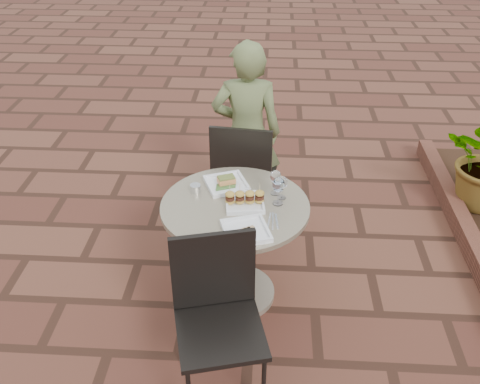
# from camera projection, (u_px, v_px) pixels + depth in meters

# --- Properties ---
(ground) EXTENTS (60.00, 60.00, 0.00)m
(ground) POSITION_uv_depth(u_px,v_px,m) (253.00, 267.00, 3.84)
(ground) COLOR brown
(ground) RESTS_ON ground
(cafe_table) EXTENTS (0.90, 0.90, 0.73)m
(cafe_table) POSITION_uv_depth(u_px,v_px,m) (235.00, 237.00, 3.34)
(cafe_table) COLOR gray
(cafe_table) RESTS_ON ground
(chair_far) EXTENTS (0.49, 0.49, 0.93)m
(chair_far) POSITION_uv_depth(u_px,v_px,m) (243.00, 170.00, 3.92)
(chair_far) COLOR black
(chair_far) RESTS_ON ground
(chair_near) EXTENTS (0.53, 0.53, 0.93)m
(chair_near) POSITION_uv_depth(u_px,v_px,m) (217.00, 305.00, 2.75)
(chair_near) COLOR black
(chair_near) RESTS_ON ground
(diner) EXTENTS (0.54, 0.36, 1.44)m
(diner) POSITION_uv_depth(u_px,v_px,m) (247.00, 134.00, 4.03)
(diner) COLOR #596336
(diner) RESTS_ON ground
(plate_salmon) EXTENTS (0.32, 0.32, 0.07)m
(plate_salmon) POSITION_uv_depth(u_px,v_px,m) (226.00, 183.00, 3.38)
(plate_salmon) COLOR white
(plate_salmon) RESTS_ON cafe_table
(plate_sliders) EXTENTS (0.25, 0.25, 0.15)m
(plate_sliders) POSITION_uv_depth(u_px,v_px,m) (245.00, 200.00, 3.19)
(plate_sliders) COLOR white
(plate_sliders) RESTS_ON cafe_table
(plate_tuna) EXTENTS (0.31, 0.31, 0.03)m
(plate_tuna) POSITION_uv_depth(u_px,v_px,m) (246.00, 231.00, 2.96)
(plate_tuna) COLOR white
(plate_tuna) RESTS_ON cafe_table
(wine_glass_right) EXTENTS (0.08, 0.08, 0.18)m
(wine_glass_right) POSITION_uv_depth(u_px,v_px,m) (279.00, 186.00, 3.15)
(wine_glass_right) COLOR white
(wine_glass_right) RESTS_ON cafe_table
(wine_glass_mid) EXTENTS (0.07, 0.07, 0.16)m
(wine_glass_mid) POSITION_uv_depth(u_px,v_px,m) (276.00, 177.00, 3.25)
(wine_glass_mid) COLOR white
(wine_glass_mid) RESTS_ON cafe_table
(wine_glass_far) EXTENTS (0.06, 0.06, 0.15)m
(wine_glass_far) POSITION_uv_depth(u_px,v_px,m) (282.00, 183.00, 3.21)
(wine_glass_far) COLOR white
(wine_glass_far) RESTS_ON cafe_table
(steel_ramekin) EXTENTS (0.08, 0.08, 0.05)m
(steel_ramekin) POSITION_uv_depth(u_px,v_px,m) (195.00, 188.00, 3.31)
(steel_ramekin) COLOR silver
(steel_ramekin) RESTS_ON cafe_table
(cutlery_set) EXTENTS (0.09, 0.18, 0.00)m
(cutlery_set) POSITION_uv_depth(u_px,v_px,m) (273.00, 221.00, 3.06)
(cutlery_set) COLOR silver
(cutlery_set) RESTS_ON cafe_table
(planter_curb) EXTENTS (0.12, 3.00, 0.15)m
(planter_curb) POSITION_uv_depth(u_px,v_px,m) (470.00, 241.00, 3.97)
(planter_curb) COLOR brown
(planter_curb) RESTS_ON ground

